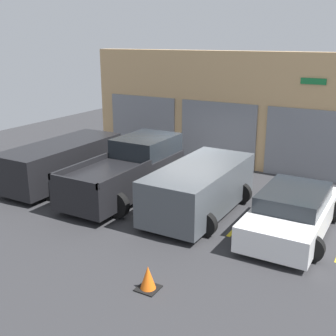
{
  "coord_description": "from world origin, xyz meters",
  "views": [
    {
      "loc": [
        6.6,
        -12.97,
        5.18
      ],
      "look_at": [
        0.0,
        -1.53,
        1.1
      ],
      "focal_mm": 45.0,
      "sensor_mm": 36.0,
      "label": 1
    }
  ],
  "objects_px": {
    "pickup_truck": "(129,170)",
    "sedan_white": "(292,212)",
    "traffic_cone": "(148,279)",
    "van_right": "(62,161)",
    "sedan_side": "(200,188)"
  },
  "relations": [
    {
      "from": "pickup_truck",
      "to": "traffic_cone",
      "type": "distance_m",
      "value": 5.9
    },
    {
      "from": "sedan_white",
      "to": "van_right",
      "type": "xyz_separation_m",
      "value": [
        -8.44,
        -0.02,
        0.24
      ]
    },
    {
      "from": "pickup_truck",
      "to": "sedan_white",
      "type": "bearing_deg",
      "value": -2.52
    },
    {
      "from": "sedan_side",
      "to": "van_right",
      "type": "distance_m",
      "value": 5.62
    },
    {
      "from": "sedan_side",
      "to": "van_right",
      "type": "relative_size",
      "value": 0.91
    },
    {
      "from": "sedan_white",
      "to": "van_right",
      "type": "bearing_deg",
      "value": -179.88
    },
    {
      "from": "sedan_side",
      "to": "traffic_cone",
      "type": "height_order",
      "value": "sedan_side"
    },
    {
      "from": "pickup_truck",
      "to": "sedan_white",
      "type": "distance_m",
      "value": 5.64
    },
    {
      "from": "pickup_truck",
      "to": "van_right",
      "type": "xyz_separation_m",
      "value": [
        -2.81,
        -0.27,
        -0.02
      ]
    },
    {
      "from": "sedan_side",
      "to": "traffic_cone",
      "type": "relative_size",
      "value": 8.09
    },
    {
      "from": "sedan_side",
      "to": "sedan_white",
      "type": "bearing_deg",
      "value": 0.37
    },
    {
      "from": "pickup_truck",
      "to": "sedan_white",
      "type": "xyz_separation_m",
      "value": [
        5.62,
        -0.25,
        -0.26
      ]
    },
    {
      "from": "pickup_truck",
      "to": "sedan_side",
      "type": "height_order",
      "value": "pickup_truck"
    },
    {
      "from": "sedan_side",
      "to": "traffic_cone",
      "type": "xyz_separation_m",
      "value": [
        0.87,
        -4.31,
        -0.57
      ]
    },
    {
      "from": "pickup_truck",
      "to": "traffic_cone",
      "type": "bearing_deg",
      "value": -51.19
    }
  ]
}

